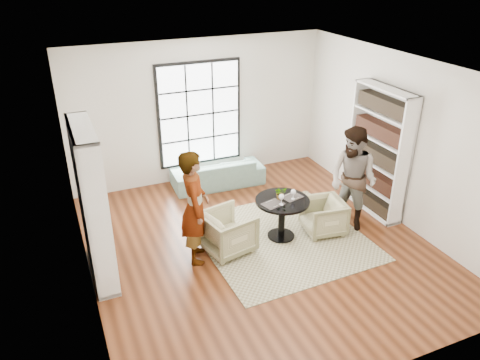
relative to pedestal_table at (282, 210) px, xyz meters
name	(u,v)px	position (x,y,z in m)	size (l,w,h in m)	color
ground	(259,245)	(-0.47, -0.09, -0.54)	(6.00, 6.00, 0.00)	brown
room_shell	(246,166)	(-0.47, 0.45, 0.72)	(6.00, 6.01, 6.00)	silver
rug	(282,238)	(-0.01, -0.06, -0.53)	(2.71, 2.71, 0.01)	tan
pedestal_table	(282,210)	(0.00, 0.00, 0.00)	(0.93, 0.93, 0.74)	black
sofa	(218,173)	(-0.29, 2.36, -0.26)	(1.93, 0.75, 0.56)	gray
armchair_left	(228,232)	(-1.01, -0.01, -0.18)	(0.76, 0.78, 0.71)	#BFBB89
armchair_right	(323,216)	(0.76, -0.14, -0.22)	(0.67, 0.69, 0.63)	tan
person_left	(195,207)	(-1.56, -0.01, 0.41)	(0.69, 0.45, 1.89)	gray
person_right	(353,179)	(1.31, -0.14, 0.40)	(0.91, 0.71, 1.88)	gray
placemat_left	(273,204)	(-0.22, -0.07, 0.21)	(0.34, 0.26, 0.01)	black
placemat_right	(292,197)	(0.19, 0.02, 0.21)	(0.34, 0.26, 0.01)	black
cutlery_left	(273,204)	(-0.22, -0.07, 0.21)	(0.14, 0.22, 0.01)	silver
cutlery_right	(292,197)	(0.19, 0.02, 0.21)	(0.14, 0.22, 0.01)	silver
wine_glass_left	(281,197)	(-0.10, -0.14, 0.35)	(0.09, 0.09, 0.20)	silver
wine_glass_right	(293,192)	(0.17, -0.05, 0.34)	(0.09, 0.09, 0.19)	silver
flower_centerpiece	(280,193)	(-0.02, 0.04, 0.31)	(0.20, 0.18, 0.22)	gray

